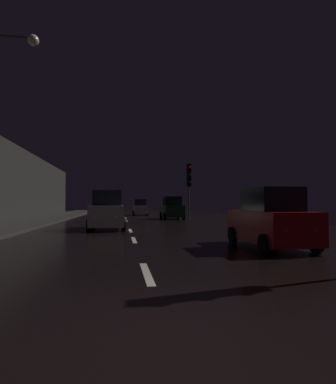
{
  "coord_description": "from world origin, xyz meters",
  "views": [
    {
      "loc": [
        -0.55,
        -3.74,
        1.43
      ],
      "look_at": [
        2.17,
        14.7,
        2.12
      ],
      "focal_mm": 30.37,
      "sensor_mm": 36.0,
      "label": 1
    }
  ],
  "objects_px": {
    "car_parked_right_near": "(270,220)",
    "streetlamp_overhead": "(5,104)",
    "traffic_light_far_right": "(189,179)",
    "car_distant_taillights": "(140,208)",
    "car_approaching_headlights": "(107,212)",
    "car_parked_right_far": "(172,209)"
  },
  "relations": [
    {
      "from": "car_distant_taillights",
      "to": "car_parked_right_near",
      "type": "height_order",
      "value": "car_distant_taillights"
    },
    {
      "from": "car_approaching_headlights",
      "to": "car_parked_right_far",
      "type": "height_order",
      "value": "car_approaching_headlights"
    },
    {
      "from": "car_distant_taillights",
      "to": "car_parked_right_near",
      "type": "bearing_deg",
      "value": -175.74
    },
    {
      "from": "traffic_light_far_right",
      "to": "car_distant_taillights",
      "type": "relative_size",
      "value": 1.2
    },
    {
      "from": "car_approaching_headlights",
      "to": "car_parked_right_near",
      "type": "relative_size",
      "value": 1.12
    },
    {
      "from": "streetlamp_overhead",
      "to": "car_distant_taillights",
      "type": "height_order",
      "value": "streetlamp_overhead"
    },
    {
      "from": "car_parked_right_far",
      "to": "car_approaching_headlights",
      "type": "bearing_deg",
      "value": 154.67
    },
    {
      "from": "traffic_light_far_right",
      "to": "car_approaching_headlights",
      "type": "height_order",
      "value": "traffic_light_far_right"
    },
    {
      "from": "streetlamp_overhead",
      "to": "car_parked_right_near",
      "type": "height_order",
      "value": "streetlamp_overhead"
    },
    {
      "from": "streetlamp_overhead",
      "to": "car_parked_right_far",
      "type": "xyz_separation_m",
      "value": [
        9.28,
        17.57,
        -4.28
      ]
    },
    {
      "from": "car_parked_right_near",
      "to": "streetlamp_overhead",
      "type": "bearing_deg",
      "value": 72.27
    },
    {
      "from": "streetlamp_overhead",
      "to": "car_approaching_headlights",
      "type": "height_order",
      "value": "streetlamp_overhead"
    },
    {
      "from": "traffic_light_far_right",
      "to": "car_parked_right_near",
      "type": "bearing_deg",
      "value": -11.22
    },
    {
      "from": "streetlamp_overhead",
      "to": "car_parked_right_far",
      "type": "height_order",
      "value": "streetlamp_overhead"
    },
    {
      "from": "car_parked_right_near",
      "to": "traffic_light_far_right",
      "type": "bearing_deg",
      "value": -2.79
    },
    {
      "from": "streetlamp_overhead",
      "to": "car_parked_right_near",
      "type": "distance_m",
      "value": 10.67
    },
    {
      "from": "car_parked_right_far",
      "to": "car_parked_right_near",
      "type": "relative_size",
      "value": 1.09
    },
    {
      "from": "car_approaching_headlights",
      "to": "car_parked_right_far",
      "type": "xyz_separation_m",
      "value": [
        5.62,
        11.87,
        -0.02
      ]
    },
    {
      "from": "streetlamp_overhead",
      "to": "car_distant_taillights",
      "type": "relative_size",
      "value": 2.0
    },
    {
      "from": "streetlamp_overhead",
      "to": "car_parked_right_far",
      "type": "distance_m",
      "value": 20.33
    },
    {
      "from": "car_approaching_headlights",
      "to": "car_distant_taillights",
      "type": "bearing_deg",
      "value": 171.95
    },
    {
      "from": "traffic_light_far_right",
      "to": "car_parked_right_near",
      "type": "xyz_separation_m",
      "value": [
        -0.8,
        -16.48,
        -2.6
      ]
    }
  ]
}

